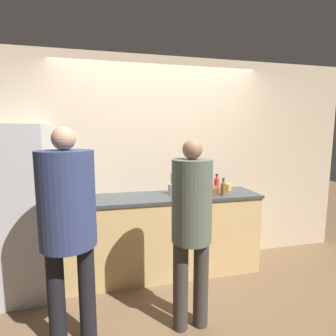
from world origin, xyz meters
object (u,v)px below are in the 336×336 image
Objects in this scene: utensil_crock at (172,189)px; cup_yellow at (228,187)px; refrigerator at (13,212)px; potted_plant at (74,185)px; person_left at (68,215)px; person_center at (192,220)px; bottle_amber at (223,188)px; fruit_bowl at (205,190)px; bottle_red at (217,183)px.

utensil_crock reaches higher than cup_yellow.
refrigerator reaches higher than potted_plant.
cup_yellow is (1.80, 0.97, -0.08)m from person_left.
person_center reaches higher than bottle_amber.
person_center is 6.52× the size of utensil_crock.
utensil_crock is (1.70, 0.09, 0.14)m from refrigerator.
cup_yellow is (0.34, 0.08, -0.00)m from fruit_bowl.
person_left is 1.08m from potted_plant.
bottle_amber is 0.28m from cup_yellow.
fruit_bowl is at bearing 1.05° from refrigerator.
potted_plant is (-1.13, 0.14, 0.07)m from utensil_crock.
potted_plant is at bearing 176.62° from cup_yellow.
cup_yellow is (0.83, 1.01, 0.03)m from person_center.
potted_plant is (-1.88, 0.11, 0.09)m from cup_yellow.
cup_yellow is at bearing 50.56° from person_center.
utensil_crock is (-0.40, 0.05, 0.03)m from fruit_bowl.
person_left is at bearing -155.00° from bottle_amber.
fruit_bowl is at bearing -7.07° from potted_plant.
person_left is at bearing 177.63° from person_center.
person_left reaches higher than bottle_red.
utensil_crock is at bearing 41.69° from person_left.
utensil_crock is 0.64m from bottle_red.
cup_yellow is at bearing 50.49° from bottle_amber.
fruit_bowl is at bearing -6.97° from utensil_crock.
fruit_bowl is 0.29m from bottle_red.
bottle_amber is at bearing -99.94° from bottle_red.
fruit_bowl is 0.22m from bottle_amber.
potted_plant is (-0.08, 1.08, 0.02)m from person_left.
person_left is 1.79m from bottle_amber.
utensil_crock is (0.08, 0.98, 0.06)m from person_center.
refrigerator reaches higher than cup_yellow.
person_center is 1.32m from bottle_red.
person_left is 20.61× the size of cup_yellow.
refrigerator reaches higher than person_left.
utensil_crock reaches higher than bottle_red.
person_left is at bearing -52.87° from refrigerator.
bottle_amber is at bearing -2.35° from refrigerator.
person_center reaches higher than cup_yellow.
fruit_bowl is 1.54m from potted_plant.
bottle_red is (1.68, 1.07, -0.04)m from person_left.
potted_plant is (-1.70, 0.32, 0.06)m from bottle_amber.
potted_plant reaches higher than cup_yellow.
potted_plant is (-1.53, 0.19, 0.09)m from fruit_bowl.
utensil_crock is 1.14m from potted_plant.
person_center is at bearing -28.91° from refrigerator.
person_center reaches higher than bottle_red.
person_left is at bearing -138.31° from utensil_crock.
potted_plant is at bearing 172.93° from fruit_bowl.
utensil_crock is at bearing 162.49° from bottle_amber.
person_left is 1.71m from fruit_bowl.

